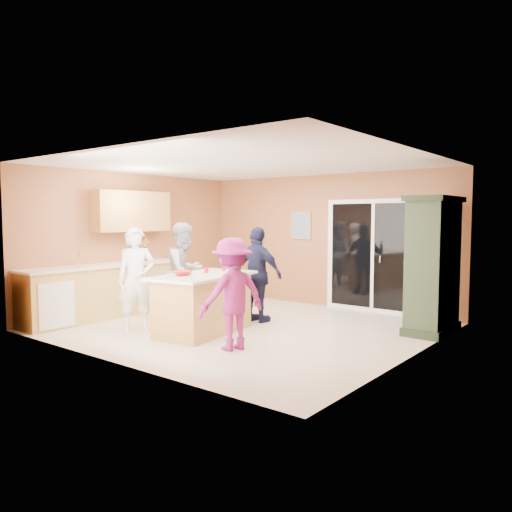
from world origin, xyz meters
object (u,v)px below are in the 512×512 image
Objects in this scene: kitchen_island at (203,306)px; woman_magenta at (232,294)px; woman_navy at (258,275)px; woman_grey at (185,272)px; woman_white at (136,280)px; green_hutch at (433,267)px.

woman_magenta reaches higher than kitchen_island.
kitchen_island is at bearing 81.85° from woman_navy.
woman_grey reaches higher than woman_navy.
woman_white is at bearing -69.94° from woman_magenta.
woman_grey is at bearing 32.87° from woman_navy.
woman_white reaches higher than kitchen_island.
woman_navy reaches higher than woman_magenta.
woman_navy is 1.79m from woman_magenta.
woman_navy reaches higher than kitchen_island.
woman_magenta is at bearing -32.41° from kitchen_island.
woman_navy is (-2.58, -1.03, -0.21)m from green_hutch.
woman_grey is (-0.89, 0.47, 0.41)m from kitchen_island.
kitchen_island is at bearing -30.64° from woman_white.
woman_navy is at bearing -61.42° from woman_grey.
green_hutch reaches higher than woman_magenta.
woman_magenta is (0.97, -0.44, 0.32)m from kitchen_island.
kitchen_island is 0.88× the size of green_hutch.
woman_white is (-3.64, -2.72, -0.21)m from green_hutch.
woman_navy is (1.04, 0.69, -0.03)m from woman_grey.
kitchen_island is at bearing -97.57° from woman_magenta.
green_hutch is 4.55m from woman_white.
green_hutch is 1.29× the size of woman_navy.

